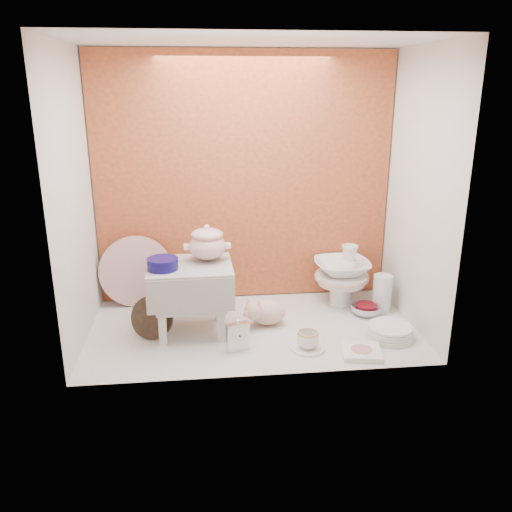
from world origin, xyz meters
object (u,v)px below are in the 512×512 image
at_px(blue_white_vase, 169,289).
at_px(crystal_bowl, 366,310).
at_px(step_stool, 191,299).
at_px(mantel_clock, 238,335).
at_px(soup_tureen, 207,243).
at_px(floral_platter, 136,272).
at_px(gold_rim_teacup, 308,340).
at_px(dinner_plate_stack, 390,332).
at_px(porcelain_tower, 342,275).
at_px(plush_pig, 267,312).

relative_size(blue_white_vase, crystal_bowl, 1.40).
xyz_separation_m(step_stool, mantel_clock, (0.23, -0.25, -0.11)).
bearing_deg(soup_tureen, floral_platter, 142.38).
distance_m(blue_white_vase, mantel_clock, 0.68).
xyz_separation_m(gold_rim_teacup, dinner_plate_stack, (0.46, 0.08, -0.02)).
xyz_separation_m(step_stool, blue_white_vase, (-0.14, 0.33, -0.06)).
xyz_separation_m(dinner_plate_stack, porcelain_tower, (-0.14, 0.49, 0.15)).
bearing_deg(mantel_clock, step_stool, 117.44).
relative_size(step_stool, crystal_bowl, 2.41).
relative_size(crystal_bowl, porcelain_tower, 0.49).
distance_m(mantel_clock, plush_pig, 0.34).
distance_m(blue_white_vase, crystal_bowl, 1.18).
distance_m(floral_platter, mantel_clock, 0.87).
xyz_separation_m(blue_white_vase, crystal_bowl, (1.16, -0.21, -0.10)).
bearing_deg(crystal_bowl, mantel_clock, -155.62).
bearing_deg(soup_tureen, blue_white_vase, 131.60).
bearing_deg(plush_pig, step_stool, 178.25).
bearing_deg(porcelain_tower, crystal_bowl, -58.00).
bearing_deg(step_stool, blue_white_vase, 111.51).
bearing_deg(soup_tureen, step_stool, -146.31).
height_order(floral_platter, dinner_plate_stack, floral_platter).
distance_m(blue_white_vase, dinner_plate_stack, 1.30).
bearing_deg(floral_platter, plush_pig, -25.36).
bearing_deg(gold_rim_teacup, soup_tureen, 145.17).
bearing_deg(step_stool, plush_pig, 3.97).
distance_m(soup_tureen, porcelain_tower, 0.90).
xyz_separation_m(blue_white_vase, plush_pig, (0.56, -0.29, -0.05)).
relative_size(gold_rim_teacup, porcelain_tower, 0.30).
bearing_deg(blue_white_vase, floral_platter, 160.68).
bearing_deg(step_stool, gold_rim_teacup, -26.35).
xyz_separation_m(mantel_clock, dinner_plate_stack, (0.82, 0.05, -0.05)).
distance_m(gold_rim_teacup, dinner_plate_stack, 0.47).
bearing_deg(step_stool, mantel_clock, -47.72).
distance_m(plush_pig, crystal_bowl, 0.61).
height_order(soup_tureen, dinner_plate_stack, soup_tureen).
relative_size(soup_tureen, blue_white_vase, 0.93).
xyz_separation_m(step_stool, plush_pig, (0.42, 0.04, -0.12)).
bearing_deg(plush_pig, crystal_bowl, 0.29).
bearing_deg(step_stool, porcelain_tower, 16.42).
xyz_separation_m(step_stool, soup_tureen, (0.10, 0.06, 0.30)).
distance_m(mantel_clock, dinner_plate_stack, 0.82).
bearing_deg(floral_platter, soup_tureen, -37.62).
height_order(soup_tureen, porcelain_tower, soup_tureen).
distance_m(soup_tureen, plush_pig, 0.53).
bearing_deg(dinner_plate_stack, mantel_clock, -176.81).
xyz_separation_m(floral_platter, plush_pig, (0.76, -0.36, -0.14)).
bearing_deg(porcelain_tower, dinner_plate_stack, -73.96).
bearing_deg(porcelain_tower, step_stool, -162.52).
xyz_separation_m(floral_platter, blue_white_vase, (0.20, -0.07, -0.09)).
distance_m(blue_white_vase, porcelain_tower, 1.05).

